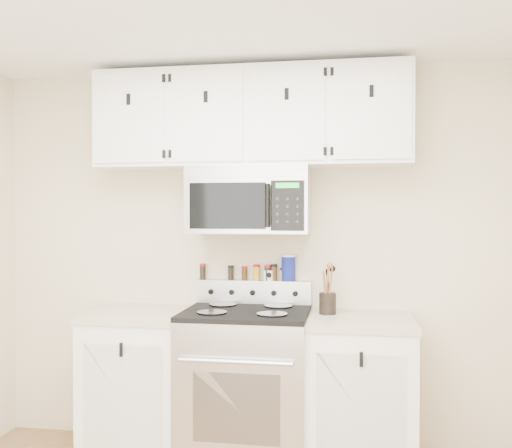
{
  "coord_description": "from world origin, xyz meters",
  "views": [
    {
      "loc": [
        0.62,
        -2.01,
        1.54
      ],
      "look_at": [
        0.06,
        1.45,
        1.48
      ],
      "focal_mm": 40.0,
      "sensor_mm": 36.0,
      "label": 1
    }
  ],
  "objects_px": {
    "utensil_crock": "(328,302)",
    "salt_canister": "(288,268)",
    "microwave": "(250,200)",
    "range": "(246,385)"
  },
  "relations": [
    {
      "from": "utensil_crock",
      "to": "salt_canister",
      "type": "relative_size",
      "value": 1.77
    },
    {
      "from": "microwave",
      "to": "utensil_crock",
      "type": "relative_size",
      "value": 2.49
    },
    {
      "from": "range",
      "to": "utensil_crock",
      "type": "relative_size",
      "value": 3.61
    },
    {
      "from": "microwave",
      "to": "salt_canister",
      "type": "bearing_deg",
      "value": 34.16
    },
    {
      "from": "microwave",
      "to": "salt_canister",
      "type": "distance_m",
      "value": 0.52
    },
    {
      "from": "range",
      "to": "utensil_crock",
      "type": "xyz_separation_m",
      "value": [
        0.49,
        0.11,
        0.51
      ]
    },
    {
      "from": "microwave",
      "to": "salt_canister",
      "type": "height_order",
      "value": "microwave"
    },
    {
      "from": "range",
      "to": "utensil_crock",
      "type": "bearing_deg",
      "value": 12.56
    },
    {
      "from": "salt_canister",
      "to": "range",
      "type": "bearing_deg",
      "value": -129.14
    },
    {
      "from": "microwave",
      "to": "salt_canister",
      "type": "relative_size",
      "value": 4.42
    }
  ]
}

